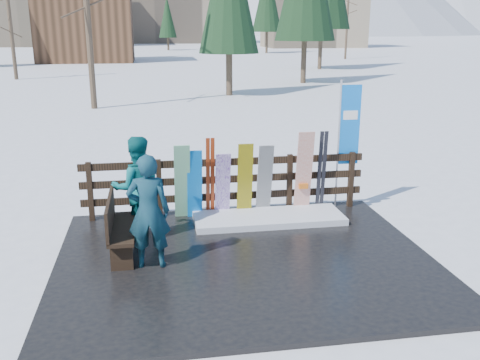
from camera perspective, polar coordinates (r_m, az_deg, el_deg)
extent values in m
plane|color=white|center=(8.75, 0.54, -8.76)|extent=(700.00, 700.00, 0.00)
cube|color=black|center=(8.73, 0.54, -8.52)|extent=(6.00, 5.00, 0.08)
cube|color=black|center=(10.54, -15.68, -1.22)|extent=(0.10, 0.10, 1.15)
cube|color=black|center=(10.47, -8.60, -0.91)|extent=(0.10, 0.10, 1.15)
cube|color=black|center=(10.56, -1.54, -0.58)|extent=(0.10, 0.10, 1.15)
cube|color=black|center=(10.81, 5.30, -0.25)|extent=(0.10, 0.10, 1.15)
cube|color=black|center=(11.20, 11.75, 0.06)|extent=(0.10, 0.10, 1.15)
cube|color=black|center=(10.63, -1.53, -1.74)|extent=(5.60, 0.05, 0.14)
cube|color=black|center=(10.52, -1.54, 0.07)|extent=(5.60, 0.05, 0.14)
cube|color=black|center=(10.43, -1.55, 1.92)|extent=(5.60, 0.05, 0.14)
cube|color=white|center=(10.29, 3.09, -4.07)|extent=(2.85, 1.00, 0.12)
cube|color=black|center=(8.88, -12.43, -5.07)|extent=(0.40, 1.50, 0.06)
cube|color=black|center=(8.41, -12.51, -7.96)|extent=(0.34, 0.06, 0.45)
cube|color=black|center=(9.52, -12.19, -5.06)|extent=(0.34, 0.06, 0.45)
cube|color=black|center=(8.80, -13.70, -3.48)|extent=(0.05, 1.50, 0.50)
cube|color=blue|center=(10.25, -4.86, -0.47)|extent=(0.28, 0.28, 1.38)
cube|color=silver|center=(10.22, -6.18, -0.21)|extent=(0.30, 0.39, 1.50)
cube|color=yellow|center=(10.36, 0.53, 0.02)|extent=(0.29, 0.23, 1.47)
cube|color=white|center=(10.32, -1.86, -0.55)|extent=(0.29, 0.31, 1.30)
cube|color=black|center=(10.44, 2.64, 0.02)|extent=(0.29, 0.33, 1.43)
cube|color=white|center=(10.60, 6.83, 0.81)|extent=(0.32, 0.27, 1.66)
cube|color=#9A3213|center=(10.31, -3.45, 0.27)|extent=(0.07, 0.24, 1.59)
cube|color=#9A3213|center=(10.32, -2.95, 0.29)|extent=(0.07, 0.24, 1.59)
cube|color=black|center=(10.76, 8.47, 0.93)|extent=(0.08, 0.17, 1.64)
cube|color=black|center=(10.79, 8.92, 0.95)|extent=(0.08, 0.17, 1.64)
cylinder|color=silver|center=(10.97, 10.44, 3.70)|extent=(0.04, 0.04, 2.60)
cube|color=blue|center=(10.98, 11.63, 5.77)|extent=(0.42, 0.02, 1.60)
imported|color=#165155|center=(8.22, -9.73, -3.34)|extent=(0.68, 0.47, 1.79)
imported|color=#0B5E62|center=(9.42, -10.90, -0.82)|extent=(0.97, 0.80, 1.81)
cube|color=tan|center=(119.73, -20.42, 17.57)|extent=(22.00, 14.00, 18.00)
cube|color=tan|center=(107.56, 7.82, 17.59)|extent=(18.00, 12.00, 14.00)
cube|color=brown|center=(63.17, -16.14, 15.67)|extent=(10.00, 8.00, 8.00)
cone|color=black|center=(30.16, -1.20, 17.77)|extent=(3.32, 3.32, 9.23)
cylinder|color=#382B1E|center=(42.92, -23.34, 15.40)|extent=(0.28, 0.28, 8.35)
cylinder|color=#382B1E|center=(67.05, 11.38, 16.65)|extent=(0.28, 0.28, 9.65)
cone|color=black|center=(68.02, -14.06, 17.42)|extent=(4.27, 4.27, 11.86)
cone|color=black|center=(81.74, 2.90, 17.65)|extent=(4.40, 4.40, 12.22)
cone|color=black|center=(92.89, -7.74, 16.09)|extent=(2.96, 2.96, 8.22)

